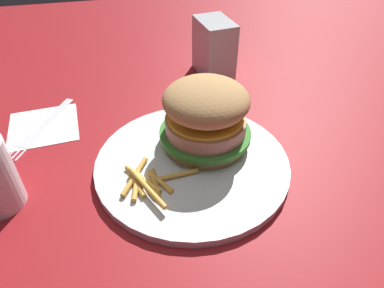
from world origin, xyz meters
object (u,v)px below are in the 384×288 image
Objects in this scene: napkin at (43,126)px; napkin_dispenser at (214,48)px; fries_pile at (148,182)px; plate at (192,163)px; fork at (42,125)px; sandwich at (206,115)px.

napkin_dispenser is (0.12, -0.33, 0.05)m from napkin.
plate is at bearing -63.65° from fries_pile.
fork is at bearing 40.52° from fries_pile.
sandwich is at bearing -114.47° from fork.
plate is 2.53× the size of napkin_dispenser.
plate reaches higher than fork.
napkin is (0.11, 0.25, -0.06)m from sandwich.
plate is 0.07m from sandwich.
plate reaches higher than napkin.
plate is at bearing -124.07° from napkin.
fries_pile is (-0.03, 0.07, 0.01)m from plate.
napkin_dispenser is at bearing -18.32° from sandwich.
sandwich is 0.12m from fries_pile.
fries_pile is at bearing -139.48° from fork.
napkin_dispenser is at bearing -29.69° from fries_pile.
fries_pile reaches higher than fork.
napkin_dispenser reaches higher than plate.
sandwich is at bearing -38.98° from plate.
fork is at bearing 152.74° from napkin.
sandwich reaches higher than fries_pile.
fries_pile is at bearing 125.50° from sandwich.
fries_pile is (-0.07, 0.09, -0.05)m from sandwich.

